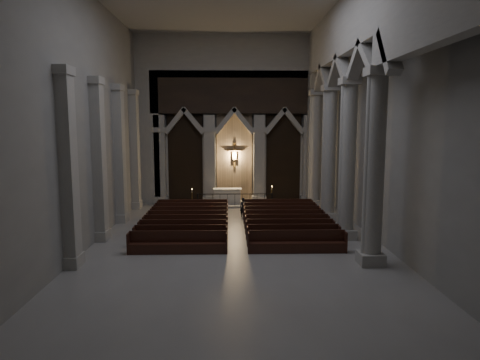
{
  "coord_description": "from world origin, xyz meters",
  "views": [
    {
      "loc": [
        -0.34,
        -19.54,
        5.85
      ],
      "look_at": [
        0.2,
        3.0,
        2.82
      ],
      "focal_mm": 32.0,
      "sensor_mm": 36.0,
      "label": 1
    }
  ],
  "objects_px": {
    "candle_stand_left": "(192,204)",
    "pews": "(236,225)",
    "candle_stand_right": "(272,202)",
    "altar": "(227,196)",
    "worshipper": "(243,207)",
    "altar_rail": "(235,198)"
  },
  "relations": [
    {
      "from": "altar",
      "to": "altar_rail",
      "type": "distance_m",
      "value": 1.29
    },
    {
      "from": "altar",
      "to": "candle_stand_left",
      "type": "height_order",
      "value": "candle_stand_left"
    },
    {
      "from": "candle_stand_left",
      "to": "worshipper",
      "type": "distance_m",
      "value": 4.15
    },
    {
      "from": "worshipper",
      "to": "altar",
      "type": "bearing_deg",
      "value": 102.83
    },
    {
      "from": "candle_stand_right",
      "to": "altar",
      "type": "bearing_deg",
      "value": 160.19
    },
    {
      "from": "candle_stand_left",
      "to": "pews",
      "type": "relative_size",
      "value": 0.14
    },
    {
      "from": "candle_stand_left",
      "to": "candle_stand_right",
      "type": "bearing_deg",
      "value": 5.44
    },
    {
      "from": "candle_stand_left",
      "to": "candle_stand_right",
      "type": "height_order",
      "value": "candle_stand_right"
    },
    {
      "from": "altar_rail",
      "to": "pews",
      "type": "distance_m",
      "value": 6.31
    },
    {
      "from": "altar",
      "to": "worshipper",
      "type": "relative_size",
      "value": 1.68
    },
    {
      "from": "worshipper",
      "to": "altar_rail",
      "type": "bearing_deg",
      "value": 98.55
    },
    {
      "from": "altar_rail",
      "to": "candle_stand_left",
      "type": "relative_size",
      "value": 3.69
    },
    {
      "from": "altar",
      "to": "candle_stand_right",
      "type": "height_order",
      "value": "candle_stand_right"
    },
    {
      "from": "candle_stand_right",
      "to": "pews",
      "type": "xyz_separation_m",
      "value": [
        -2.55,
        -6.36,
        -0.09
      ]
    },
    {
      "from": "altar",
      "to": "candle_stand_right",
      "type": "xyz_separation_m",
      "value": [
        3.07,
        -1.11,
        -0.26
      ]
    },
    {
      "from": "altar",
      "to": "worshipper",
      "type": "xyz_separation_m",
      "value": [
        1.02,
        -3.98,
        -0.07
      ]
    },
    {
      "from": "candle_stand_right",
      "to": "pews",
      "type": "bearing_deg",
      "value": -111.87
    },
    {
      "from": "altar",
      "to": "worshipper",
      "type": "height_order",
      "value": "worshipper"
    },
    {
      "from": "altar_rail",
      "to": "worshipper",
      "type": "bearing_deg",
      "value": -79.92
    },
    {
      "from": "candle_stand_left",
      "to": "candle_stand_right",
      "type": "xyz_separation_m",
      "value": [
        5.47,
        0.52,
        0.03
      ]
    },
    {
      "from": "altar_rail",
      "to": "candle_stand_left",
      "type": "xyz_separation_m",
      "value": [
        -2.91,
        -0.45,
        -0.3
      ]
    },
    {
      "from": "pews",
      "to": "worshipper",
      "type": "xyz_separation_m",
      "value": [
        0.5,
        3.49,
        0.28
      ]
    }
  ]
}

